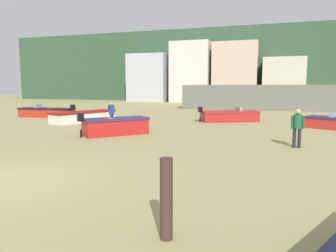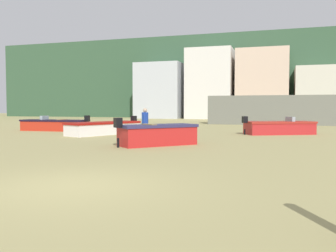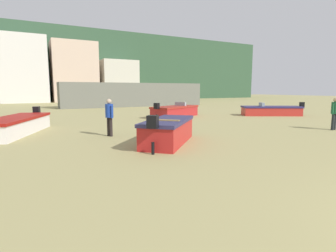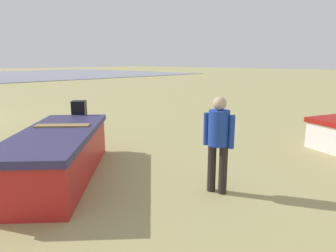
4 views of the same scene
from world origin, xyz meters
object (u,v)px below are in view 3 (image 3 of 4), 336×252
(boat_red_5, at_px, (168,131))
(beach_walker_distant, at_px, (109,114))
(boat_red_3, at_px, (271,111))
(beach_walker_foreground, at_px, (335,111))
(boat_white_2, at_px, (16,125))
(boat_red_0, at_px, (175,111))

(boat_red_5, bearing_deg, beach_walker_distant, 164.03)
(boat_red_3, height_order, beach_walker_foreground, beach_walker_foreground)
(boat_white_2, distance_m, boat_red_5, 7.27)
(boat_white_2, height_order, boat_red_5, boat_red_5)
(boat_red_5, distance_m, beach_walker_distant, 3.01)
(beach_walker_foreground, distance_m, beach_walker_distant, 11.00)
(beach_walker_foreground, xyz_separation_m, beach_walker_distant, (-10.43, 3.50, 0.00))
(boat_white_2, bearing_deg, boat_red_0, -140.57)
(boat_red_5, xyz_separation_m, beach_walker_distant, (-1.53, 2.54, 0.49))
(boat_red_0, xyz_separation_m, boat_white_2, (-10.21, -3.31, -0.02))
(boat_white_2, bearing_deg, boat_red_3, -156.38)
(boat_red_0, relative_size, beach_walker_foreground, 2.75)
(beach_walker_distant, bearing_deg, beach_walker_foreground, 58.01)
(boat_red_3, bearing_deg, boat_red_5, 144.35)
(boat_red_3, relative_size, beach_walker_foreground, 2.82)
(boat_red_3, height_order, beach_walker_distant, beach_walker_distant)
(boat_red_0, relative_size, beach_walker_distant, 2.75)
(boat_red_0, distance_m, beach_walker_foreground, 10.16)
(boat_red_5, bearing_deg, beach_walker_foreground, 36.81)
(boat_red_0, bearing_deg, boat_red_3, 43.26)
(beach_walker_foreground, relative_size, beach_walker_distant, 1.00)
(boat_red_5, bearing_deg, boat_red_0, 102.08)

